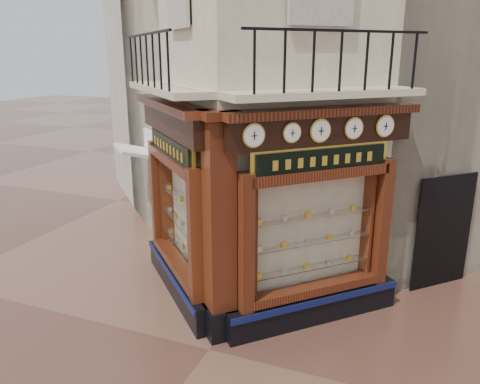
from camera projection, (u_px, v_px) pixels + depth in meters
The scene contains 16 objects.
ground at pixel (209, 350), 7.93m from camera, with size 80.00×80.00×0.00m, color #553327.
main_building at pixel (310, 5), 11.72m from camera, with size 8.00×8.00×12.00m, color beige.
neighbour_left at pixel (251, 32), 14.95m from camera, with size 8.00×8.00×11.00m, color beige.
neighbour_right at pixel (416, 29), 13.19m from camera, with size 8.00×8.00×11.00m, color beige.
shopfront_left at pixel (177, 203), 9.26m from camera, with size 2.86×2.86×3.98m.
shopfront_right at pixel (317, 221), 8.27m from camera, with size 2.86×2.86×3.98m.
corner_pilaster at pixel (220, 232), 7.82m from camera, with size 0.85×0.85×3.98m.
balcony at pixel (241, 90), 8.06m from camera, with size 5.94×2.97×1.03m.
clock_a at pixel (254, 135), 7.13m from camera, with size 0.31×0.31×0.38m.
clock_b at pixel (292, 133), 7.38m from camera, with size 0.27×0.27×0.33m.
clock_c at pixel (320, 131), 7.58m from camera, with size 0.32×0.32×0.40m.
clock_d at pixel (354, 128), 7.83m from camera, with size 0.30×0.30×0.38m.
clock_e at pixel (385, 126), 8.08m from camera, with size 0.31×0.31×0.39m.
awning at pixel (140, 245), 12.28m from camera, with size 1.30×0.78×0.08m, color white, non-canonical shape.
signboard_left at pixel (171, 148), 8.92m from camera, with size 2.03×2.03×0.54m.
signboard_right at pixel (322, 160), 7.88m from camera, with size 1.94×1.94×0.52m.
Camera 1 is at (3.02, -6.17, 4.80)m, focal length 35.00 mm.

